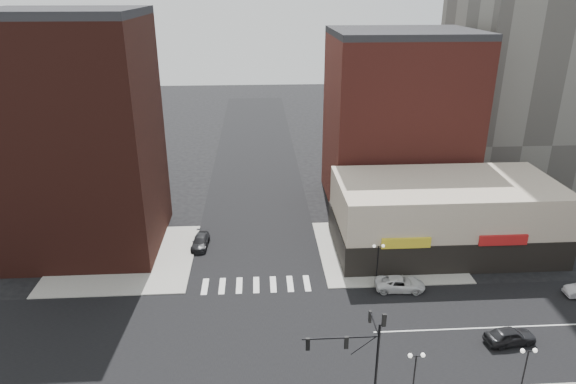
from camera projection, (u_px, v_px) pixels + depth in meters
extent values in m
plane|color=black|center=(258.00, 337.00, 43.74)|extent=(240.00, 240.00, 0.00)
cube|color=black|center=(258.00, 337.00, 43.73)|extent=(200.00, 14.00, 0.02)
cube|color=black|center=(258.00, 337.00, 43.73)|extent=(14.00, 200.00, 0.02)
cube|color=gray|center=(125.00, 258.00, 56.31)|extent=(15.00, 15.00, 0.12)
cube|color=gray|center=(385.00, 250.00, 57.97)|extent=(15.00, 15.00, 0.12)
cube|color=#3C1813|center=(77.00, 139.00, 55.10)|extent=(16.00, 15.00, 25.00)
cube|color=#3C1813|center=(24.00, 155.00, 71.13)|extent=(20.00, 18.00, 12.00)
cube|color=maroon|center=(398.00, 122.00, 68.01)|extent=(18.00, 15.00, 22.00)
cube|color=#B9AB93|center=(444.00, 215.00, 57.33)|extent=(24.00, 12.00, 8.00)
cube|color=black|center=(442.00, 234.00, 58.19)|extent=(24.20, 12.20, 3.40)
cylinder|color=black|center=(377.00, 366.00, 35.31)|extent=(0.18, 0.18, 7.00)
cylinder|color=black|center=(341.00, 338.00, 34.22)|extent=(5.20, 0.11, 0.11)
cylinder|color=black|center=(364.00, 345.00, 34.58)|extent=(1.72, 0.06, 1.46)
cylinder|color=black|center=(374.00, 323.00, 35.76)|extent=(0.11, 3.00, 0.11)
cube|color=black|center=(308.00, 344.00, 34.25)|extent=(0.28, 0.18, 0.95)
sphere|color=red|center=(308.00, 340.00, 34.13)|extent=(0.16, 0.16, 0.16)
cube|color=black|center=(346.00, 343.00, 34.39)|extent=(0.28, 0.18, 0.95)
sphere|color=red|center=(347.00, 339.00, 34.28)|extent=(0.16, 0.16, 0.16)
cube|color=black|center=(370.00, 316.00, 37.11)|extent=(0.18, 0.28, 0.95)
sphere|color=red|center=(370.00, 313.00, 37.00)|extent=(0.16, 0.16, 0.16)
cube|color=black|center=(384.00, 320.00, 33.90)|extent=(0.28, 0.18, 0.95)
sphere|color=red|center=(384.00, 316.00, 33.79)|extent=(0.16, 0.16, 0.16)
cylinder|color=black|center=(414.00, 378.00, 36.17)|extent=(0.11, 0.11, 4.00)
cylinder|color=black|center=(416.00, 356.00, 35.46)|extent=(0.90, 0.06, 0.06)
sphere|color=white|center=(410.00, 356.00, 35.39)|extent=(0.32, 0.32, 0.32)
sphere|color=white|center=(423.00, 355.00, 35.45)|extent=(0.32, 0.32, 0.32)
cylinder|color=black|center=(524.00, 373.00, 36.63)|extent=(0.11, 0.11, 4.00)
cylinder|color=black|center=(529.00, 352.00, 35.92)|extent=(0.90, 0.06, 0.06)
sphere|color=white|center=(523.00, 351.00, 35.85)|extent=(0.32, 0.32, 0.32)
sphere|color=white|center=(535.00, 350.00, 35.90)|extent=(0.32, 0.32, 0.32)
cylinder|color=black|center=(377.00, 264.00, 51.04)|extent=(0.11, 0.11, 4.00)
cylinder|color=black|center=(379.00, 247.00, 50.32)|extent=(0.90, 0.06, 0.06)
sphere|color=white|center=(374.00, 246.00, 50.26)|extent=(0.32, 0.32, 0.32)
sphere|color=white|center=(383.00, 246.00, 50.31)|extent=(0.32, 0.32, 0.32)
imported|color=silver|center=(400.00, 284.00, 50.30)|extent=(5.05, 2.65, 1.35)
imported|color=black|center=(510.00, 336.00, 42.72)|extent=(4.45, 2.23, 1.45)
imported|color=black|center=(201.00, 242.00, 58.68)|extent=(2.06, 4.45, 1.26)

